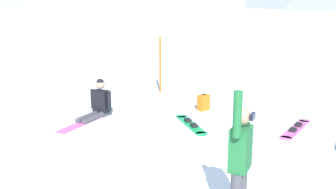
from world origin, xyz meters
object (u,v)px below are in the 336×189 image
Objects in this scene: loose_snowboard_far_spare at (296,129)px; backpack_orange at (203,103)px; snowboarder_foreground at (240,162)px; trail_marker_pole at (160,65)px; snowboarder_midground at (97,104)px; loose_snowboard_near_right at (191,124)px.

loose_snowboard_far_spare is 2.72m from backpack_orange.
snowboarder_foreground is 8.22m from trail_marker_pole.
snowboarder_foreground is 4.14× the size of backpack_orange.
snowboarder_midground is 0.99× the size of trail_marker_pole.
snowboarder_foreground reaches higher than trail_marker_pole.
loose_snowboard_far_spare is 1.01× the size of trail_marker_pole.
loose_snowboard_far_spare is (0.20, 4.68, -0.89)m from snowboarder_foreground.
loose_snowboard_near_right is at bearing -163.77° from loose_snowboard_far_spare.
snowboarder_midground is (-4.74, 3.61, -0.57)m from snowboarder_foreground.
loose_snowboard_near_right is at bearing 119.30° from snowboarder_foreground.
loose_snowboard_far_spare is (2.43, 0.71, -0.00)m from loose_snowboard_near_right.
snowboarder_midground is 1.23× the size of loose_snowboard_near_right.
backpack_orange is (-2.41, 5.41, -0.70)m from snowboarder_foreground.
trail_marker_pole is at bearing 143.64° from backpack_orange.
loose_snowboard_near_right is at bearing -52.92° from trail_marker_pole.
snowboarder_midground is at bearing -167.78° from loose_snowboard_far_spare.
loose_snowboard_near_right is 0.80× the size of loose_snowboard_far_spare.
snowboarder_midground is 3.89× the size of backpack_orange.
trail_marker_pole is (-2.04, 1.50, 0.71)m from backpack_orange.
loose_snowboard_far_spare is at bearing -15.70° from backpack_orange.
snowboarder_foreground is 4.77m from loose_snowboard_far_spare.
snowboarder_midground is 2.94m from backpack_orange.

